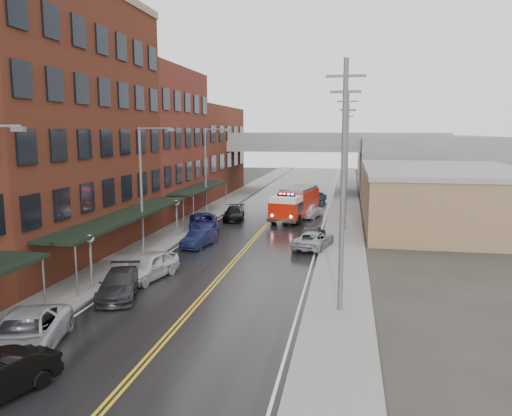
{
  "coord_description": "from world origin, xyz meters",
  "views": [
    {
      "loc": [
        7.45,
        -8.56,
        8.73
      ],
      "look_at": [
        0.65,
        27.85,
        3.0
      ],
      "focal_mm": 35.0,
      "sensor_mm": 36.0,
      "label": 1
    }
  ],
  "objects": [
    {
      "name": "road",
      "position": [
        0.0,
        30.0,
        0.01
      ],
      "size": [
        11.0,
        160.0,
        0.02
      ],
      "primitive_type": "cube",
      "color": "black",
      "rests_on": "ground"
    },
    {
      "name": "sidewalk_left",
      "position": [
        -7.3,
        30.0,
        0.07
      ],
      "size": [
        3.0,
        160.0,
        0.15
      ],
      "primitive_type": "cube",
      "color": "slate",
      "rests_on": "ground"
    },
    {
      "name": "sidewalk_right",
      "position": [
        7.3,
        30.0,
        0.07
      ],
      "size": [
        3.0,
        160.0,
        0.15
      ],
      "primitive_type": "cube",
      "color": "slate",
      "rests_on": "ground"
    },
    {
      "name": "curb_left",
      "position": [
        -5.65,
        30.0,
        0.07
      ],
      "size": [
        0.3,
        160.0,
        0.15
      ],
      "primitive_type": "cube",
      "color": "gray",
      "rests_on": "ground"
    },
    {
      "name": "curb_right",
      "position": [
        5.65,
        30.0,
        0.07
      ],
      "size": [
        0.3,
        160.0,
        0.15
      ],
      "primitive_type": "cube",
      "color": "gray",
      "rests_on": "ground"
    },
    {
      "name": "brick_building_b",
      "position": [
        -13.3,
        23.0,
        9.0
      ],
      "size": [
        9.0,
        20.0,
        18.0
      ],
      "primitive_type": "cube",
      "color": "#4C1F14",
      "rests_on": "ground"
    },
    {
      "name": "brick_building_c",
      "position": [
        -13.3,
        40.5,
        7.5
      ],
      "size": [
        9.0,
        15.0,
        15.0
      ],
      "primitive_type": "cube",
      "color": "maroon",
      "rests_on": "ground"
    },
    {
      "name": "brick_building_far",
      "position": [
        -13.3,
        58.0,
        6.0
      ],
      "size": [
        9.0,
        20.0,
        12.0
      ],
      "primitive_type": "cube",
      "color": "maroon",
      "rests_on": "ground"
    },
    {
      "name": "tan_building",
      "position": [
        16.0,
        40.0,
        2.5
      ],
      "size": [
        14.0,
        22.0,
        5.0
      ],
      "primitive_type": "cube",
      "color": "#93734F",
      "rests_on": "ground"
    },
    {
      "name": "right_far_block",
      "position": [
        18.0,
        70.0,
        4.0
      ],
      "size": [
        18.0,
        30.0,
        8.0
      ],
      "primitive_type": "cube",
      "color": "slate",
      "rests_on": "ground"
    },
    {
      "name": "awning_1",
      "position": [
        -7.49,
        23.0,
        2.99
      ],
      "size": [
        2.6,
        18.0,
        3.09
      ],
      "color": "black",
      "rests_on": "ground"
    },
    {
      "name": "awning_2",
      "position": [
        -7.49,
        40.5,
        2.99
      ],
      "size": [
        2.6,
        13.0,
        3.09
      ],
      "color": "black",
      "rests_on": "ground"
    },
    {
      "name": "globe_lamp_1",
      "position": [
        -6.4,
        16.0,
        2.31
      ],
      "size": [
        0.44,
        0.44,
        3.12
      ],
      "color": "#59595B",
      "rests_on": "ground"
    },
    {
      "name": "globe_lamp_2",
      "position": [
        -6.4,
        30.0,
        2.31
      ],
      "size": [
        0.44,
        0.44,
        3.12
      ],
      "color": "#59595B",
      "rests_on": "ground"
    },
    {
      "name": "street_lamp_1",
      "position": [
        -6.55,
        24.0,
        5.19
      ],
      "size": [
        2.64,
        0.22,
        9.0
      ],
      "color": "#59595B",
      "rests_on": "ground"
    },
    {
      "name": "street_lamp_2",
      "position": [
        -6.55,
        40.0,
        5.19
      ],
      "size": [
        2.64,
        0.22,
        9.0
      ],
      "color": "#59595B",
      "rests_on": "ground"
    },
    {
      "name": "utility_pole_0",
      "position": [
        7.2,
        15.0,
        6.31
      ],
      "size": [
        1.8,
        0.24,
        12.0
      ],
      "color": "#59595B",
      "rests_on": "ground"
    },
    {
      "name": "utility_pole_1",
      "position": [
        7.2,
        35.0,
        6.31
      ],
      "size": [
        1.8,
        0.24,
        12.0
      ],
      "color": "#59595B",
      "rests_on": "ground"
    },
    {
      "name": "utility_pole_2",
      "position": [
        7.2,
        55.0,
        6.31
      ],
      "size": [
        1.8,
        0.24,
        12.0
      ],
      "color": "#59595B",
      "rests_on": "ground"
    },
    {
      "name": "overpass",
      "position": [
        0.0,
        62.0,
        5.99
      ],
      "size": [
        40.0,
        10.0,
        7.5
      ],
      "color": "slate",
      "rests_on": "ground"
    },
    {
      "name": "fire_truck",
      "position": [
        2.28,
        40.29,
        1.69
      ],
      "size": [
        4.66,
        8.88,
        3.11
      ],
      "rotation": [
        0.0,
        0.0,
        -0.19
      ],
      "color": "#B91708",
      "rests_on": "ground"
    },
    {
      "name": "parked_car_left_2",
      "position": [
        -5.0,
        8.14,
        0.78
      ],
      "size": [
        4.09,
        6.14,
        1.57
      ],
      "primitive_type": "imported",
      "rotation": [
        0.0,
        0.0,
        0.29
      ],
      "color": "#A0A2A8",
      "rests_on": "ground"
    },
    {
      "name": "parked_car_left_3",
      "position": [
        -4.38,
        15.22,
        0.7
      ],
      "size": [
        3.25,
        5.15,
        1.39
      ],
      "primitive_type": "imported",
      "rotation": [
        0.0,
        0.0,
        0.29
      ],
      "color": "#252527",
      "rests_on": "ground"
    },
    {
      "name": "parked_car_left_4",
      "position": [
        -4.14,
        18.52,
        0.8
      ],
      "size": [
        2.86,
        4.98,
        1.6
      ],
      "primitive_type": "imported",
      "rotation": [
        0.0,
        0.0,
        -0.22
      ],
      "color": "#B3B3B3",
      "rests_on": "ground"
    },
    {
      "name": "parked_car_left_5",
      "position": [
        -3.61,
        27.13,
        0.67
      ],
      "size": [
        2.0,
        4.21,
        1.33
      ],
      "primitive_type": "imported",
      "rotation": [
        0.0,
        0.0,
        -0.15
      ],
      "color": "#0E1433",
      "rests_on": "ground"
    },
    {
      "name": "parked_car_left_6",
      "position": [
        -5.0,
        32.99,
        0.76
      ],
      "size": [
        4.04,
        5.96,
        1.52
      ],
      "primitive_type": "imported",
      "rotation": [
        0.0,
        0.0,
        0.31
      ],
      "color": "navy",
      "rests_on": "ground"
    },
    {
      "name": "parked_car_left_7",
      "position": [
        -3.6,
        38.72,
        0.67
      ],
      "size": [
        2.47,
        4.82,
        1.34
      ],
      "primitive_type": "imported",
      "rotation": [
        0.0,
        0.0,
        0.13
      ],
      "color": "black",
      "rests_on": "ground"
    },
    {
      "name": "parked_car_right_0",
      "position": [
        5.0,
        28.2,
        0.66
      ],
      "size": [
        3.18,
        5.12,
        1.32
      ],
      "primitive_type": "imported",
      "rotation": [
        0.0,
        0.0,
        2.92
      ],
      "color": "gray",
      "rests_on": "ground"
    },
    {
      "name": "parked_car_right_1",
      "position": [
        4.73,
        30.06,
        0.68
      ],
      "size": [
        2.08,
        4.77,
        1.37
      ],
      "primitive_type": "imported",
      "rotation": [
        0.0,
        0.0,
        3.11
      ],
      "color": "#262628",
      "rests_on": "ground"
    },
    {
      "name": "parked_car_right_2",
      "position": [
        3.66,
        41.8,
        0.75
      ],
      "size": [
        2.79,
        4.69,
        1.5
      ],
      "primitive_type": "imported",
      "rotation": [
        0.0,
        0.0,
        2.89
      ],
      "color": "white",
      "rests_on": "ground"
    },
    {
      "name": "parked_car_right_3",
      "position": [
        3.6,
        52.2,
        0.69
      ],
      "size": [
        2.45,
        4.45,
        1.39
      ],
      "primitive_type": "imported",
      "rotation": [
        0.0,
        0.0,
        2.9
      ],
      "color": "black",
      "rests_on": "ground"
    }
  ]
}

